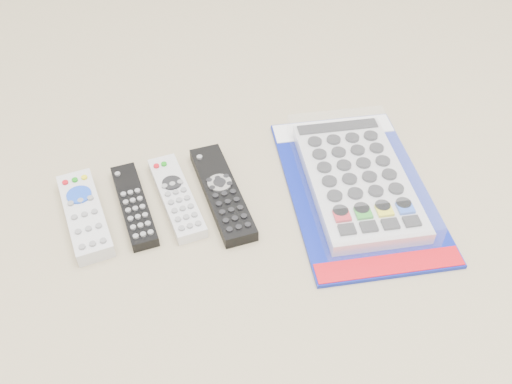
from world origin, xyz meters
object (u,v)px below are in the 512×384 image
object	(u,v)px
remote_slim_black	(134,205)
jumbo_remote_packaged	(357,178)
remote_silver_dvd	(176,197)
remote_large_black	(222,193)
remote_small_grey	(85,214)

from	to	relation	value
remote_slim_black	jumbo_remote_packaged	distance (m)	0.34
remote_silver_dvd	remote_large_black	xyz separation A→B (m)	(0.07, -0.01, 0.00)
jumbo_remote_packaged	remote_slim_black	bearing A→B (deg)	178.64
remote_small_grey	remote_slim_black	distance (m)	0.07
remote_large_black	jumbo_remote_packaged	xyz separation A→B (m)	(0.20, -0.04, 0.01)
jumbo_remote_packaged	remote_small_grey	bearing A→B (deg)	-179.66
remote_slim_black	remote_silver_dvd	xyz separation A→B (m)	(0.06, -0.00, 0.00)
remote_small_grey	jumbo_remote_packaged	bearing A→B (deg)	-13.18
remote_slim_black	remote_silver_dvd	size ratio (longest dim) A/B	0.96
remote_small_grey	remote_large_black	world-z (taller)	remote_small_grey
remote_slim_black	remote_silver_dvd	distance (m)	0.06
remote_small_grey	remote_large_black	bearing A→B (deg)	-9.54
remote_silver_dvd	jumbo_remote_packaged	world-z (taller)	jumbo_remote_packaged
remote_silver_dvd	remote_large_black	bearing A→B (deg)	-15.43
remote_large_black	jumbo_remote_packaged	size ratio (longest dim) A/B	0.55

